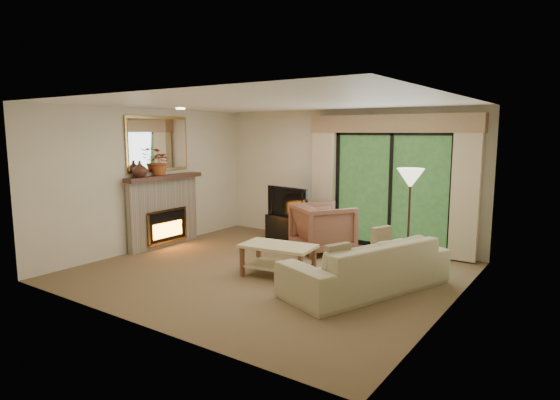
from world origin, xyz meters
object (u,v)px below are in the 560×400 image
Objects in this scene: media_console at (291,228)px; coffee_table at (278,261)px; sofa at (366,265)px; armchair at (323,228)px.

coffee_table is (1.15, -2.08, -0.00)m from media_console.
sofa is at bearing 1.47° from coffee_table.
media_console is 2.38m from coffee_table.
coffee_table is (-1.34, -0.21, -0.11)m from sofa.
coffee_table is at bearing -51.93° from media_console.
armchair reaches higher than coffee_table.
armchair reaches higher than media_console.
armchair is 0.89× the size of coffee_table.
media_console is at bearing -105.82° from sofa.
media_console is 0.41× the size of sofa.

